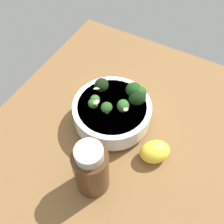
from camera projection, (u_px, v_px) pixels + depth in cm
name	position (u px, v px, depth cm)	size (l,w,h in cm)	color
ground_plane	(131.00, 133.00, 68.62)	(66.76, 66.76, 4.19)	brown
bowl_of_broccoli	(113.00, 110.00, 64.76)	(18.90, 18.90, 10.22)	white
lemon_wedge	(155.00, 152.00, 60.14)	(7.00, 5.24, 5.13)	yellow
bottle_tall	(91.00, 169.00, 52.97)	(7.14, 7.14, 14.78)	#472814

